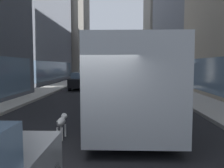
{
  "coord_description": "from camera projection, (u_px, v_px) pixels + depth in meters",
  "views": [
    {
      "loc": [
        0.81,
        -5.29,
        2.26
      ],
      "look_at": [
        0.48,
        5.16,
        1.4
      ],
      "focal_mm": 35.92,
      "sensor_mm": 36.0,
      "label": 1
    }
  ],
  "objects": [
    {
      "name": "dalmatian_dog",
      "position": [
        62.0,
        122.0,
        6.97
      ],
      "size": [
        0.22,
        0.96,
        0.72
      ],
      "color": "white",
      "rests_on": "ground"
    },
    {
      "name": "box_truck",
      "position": [
        137.0,
        71.0,
        24.82
      ],
      "size": [
        2.3,
        7.5,
        3.05
      ],
      "color": "#A51919",
      "rests_on": "ground"
    },
    {
      "name": "ground_plane",
      "position": [
        115.0,
        78.0,
        40.35
      ],
      "size": [
        120.0,
        120.0,
        0.0
      ],
      "primitive_type": "plane",
      "color": "black"
    },
    {
      "name": "building_right_mid",
      "position": [
        192.0,
        15.0,
        34.1
      ],
      "size": [
        8.6,
        22.92,
        19.82
      ],
      "color": "slate",
      "rests_on": "ground"
    },
    {
      "name": "sidewalk_left",
      "position": [
        83.0,
        78.0,
        40.52
      ],
      "size": [
        2.4,
        110.0,
        0.15
      ],
      "primitive_type": "cube",
      "color": "#ADA89E",
      "rests_on": "ground"
    },
    {
      "name": "transit_bus",
      "position": [
        127.0,
        76.0,
        10.78
      ],
      "size": [
        2.78,
        11.53,
        3.05
      ],
      "color": "#999EA3",
      "rests_on": "ground"
    },
    {
      "name": "building_left_far",
      "position": [
        61.0,
        32.0,
        49.21
      ],
      "size": [
        10.42,
        16.25,
        19.24
      ],
      "color": "gray",
      "rests_on": "ground"
    },
    {
      "name": "car_black_suv",
      "position": [
        82.0,
        80.0,
        21.7
      ],
      "size": [
        1.79,
        4.78,
        1.62
      ],
      "color": "black",
      "rests_on": "ground"
    },
    {
      "name": "car_yellow_taxi",
      "position": [
        131.0,
        74.0,
        38.31
      ],
      "size": [
        1.88,
        4.57,
        1.62
      ],
      "color": "yellow",
      "rests_on": "ground"
    },
    {
      "name": "car_red_coupe",
      "position": [
        97.0,
        74.0,
        37.39
      ],
      "size": [
        1.81,
        4.45,
        1.62
      ],
      "color": "red",
      "rests_on": "ground"
    },
    {
      "name": "car_silver_sedan",
      "position": [
        103.0,
        72.0,
        49.88
      ],
      "size": [
        1.8,
        4.39,
        1.62
      ],
      "color": "#B7BABF",
      "rests_on": "ground"
    },
    {
      "name": "sidewalk_right",
      "position": [
        146.0,
        78.0,
        40.16
      ],
      "size": [
        2.4,
        110.0,
        0.15
      ],
      "primitive_type": "cube",
      "color": "#9E9991",
      "rests_on": "ground"
    }
  ]
}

